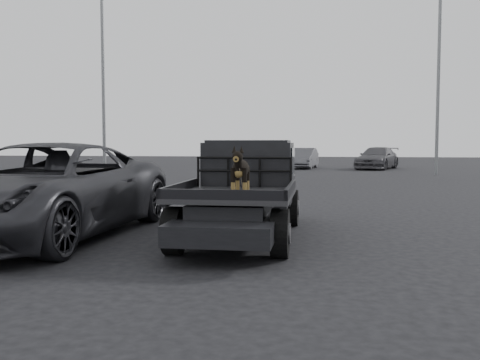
# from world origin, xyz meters

# --- Properties ---
(ground) EXTENTS (120.00, 120.00, 0.00)m
(ground) POSITION_xyz_m (0.00, 0.00, 0.00)
(ground) COLOR black
(ground) RESTS_ON ground
(flatbed_ute) EXTENTS (2.00, 5.40, 0.92)m
(flatbed_ute) POSITION_xyz_m (-0.02, 2.11, 0.46)
(flatbed_ute) COLOR black
(flatbed_ute) RESTS_ON ground
(ute_cab) EXTENTS (1.72, 1.30, 0.88)m
(ute_cab) POSITION_xyz_m (-0.02, 3.06, 1.36)
(ute_cab) COLOR black
(ute_cab) RESTS_ON flatbed_ute
(headache_rack) EXTENTS (1.80, 0.08, 0.55)m
(headache_rack) POSITION_xyz_m (-0.02, 2.31, 1.20)
(headache_rack) COLOR black
(headache_rack) RESTS_ON flatbed_ute
(dog) EXTENTS (0.32, 0.60, 0.74)m
(dog) POSITION_xyz_m (0.18, 0.59, 1.29)
(dog) COLOR black
(dog) RESTS_ON flatbed_ute
(parked_suv) EXTENTS (3.15, 6.42, 1.76)m
(parked_suv) POSITION_xyz_m (-3.65, 1.55, 0.88)
(parked_suv) COLOR #29292D
(parked_suv) RESTS_ON ground
(distant_car_a) EXTENTS (2.03, 4.41, 1.40)m
(distant_car_a) POSITION_xyz_m (0.23, 29.08, 0.70)
(distant_car_a) COLOR #535358
(distant_car_a) RESTS_ON ground
(distant_car_b) EXTENTS (3.64, 5.41, 1.45)m
(distant_car_b) POSITION_xyz_m (5.11, 28.91, 0.73)
(distant_car_b) COLOR #47464B
(distant_car_b) RESTS_ON ground
(floodlight_near) EXTENTS (1.08, 0.28, 14.60)m
(floodlight_near) POSITION_xyz_m (-10.25, 20.05, 7.90)
(floodlight_near) COLOR slate
(floodlight_near) RESTS_ON ground
(floodlight_mid) EXTENTS (1.08, 0.28, 14.62)m
(floodlight_mid) POSITION_xyz_m (7.63, 22.76, 7.91)
(floodlight_mid) COLOR slate
(floodlight_mid) RESTS_ON ground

